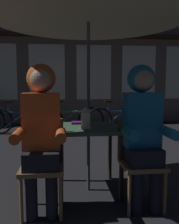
{
  "coord_description": "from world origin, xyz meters",
  "views": [
    {
      "loc": [
        -0.28,
        -2.68,
        1.2
      ],
      "look_at": [
        0.0,
        -0.11,
        0.92
      ],
      "focal_mm": 39.14,
      "sensor_mm": 36.0,
      "label": 1
    }
  ],
  "objects": [
    {
      "name": "patio_umbrella",
      "position": [
        0.0,
        0.0,
        2.06
      ],
      "size": [
        2.1,
        2.1,
        2.31
      ],
      "color": "#4C4C51",
      "rests_on": "ground_plane"
    },
    {
      "name": "book",
      "position": [
        -0.08,
        0.21,
        0.75
      ],
      "size": [
        0.2,
        0.15,
        0.02
      ],
      "primitive_type": "cube",
      "rotation": [
        0.0,
        0.0,
        -0.03
      ],
      "color": "#661E7A",
      "rests_on": "cafe_table"
    },
    {
      "name": "cafe_table",
      "position": [
        0.0,
        0.0,
        0.64
      ],
      "size": [
        0.72,
        0.72,
        0.74
      ],
      "color": "#42664C",
      "rests_on": "ground_plane"
    },
    {
      "name": "chair_right",
      "position": [
        0.48,
        -0.37,
        0.49
      ],
      "size": [
        0.4,
        0.4,
        0.87
      ],
      "color": "olive",
      "rests_on": "ground_plane"
    },
    {
      "name": "person_left_hooded",
      "position": [
        -0.48,
        -0.43,
        0.85
      ],
      "size": [
        0.45,
        0.56,
        1.4
      ],
      "color": "black",
      "rests_on": "ground_plane"
    },
    {
      "name": "chair_left",
      "position": [
        -0.48,
        -0.37,
        0.49
      ],
      "size": [
        0.4,
        0.4,
        0.87
      ],
      "color": "olive",
      "rests_on": "ground_plane"
    },
    {
      "name": "bicycle_third",
      "position": [
        -0.1,
        3.33,
        0.35
      ],
      "size": [
        1.68,
        0.1,
        0.84
      ],
      "color": "black",
      "rests_on": "ground_plane"
    },
    {
      "name": "ground_plane",
      "position": [
        0.0,
        0.0,
        0.0
      ],
      "size": [
        60.0,
        60.0,
        0.0
      ],
      "primitive_type": "plane",
      "color": "#232326"
    },
    {
      "name": "bicycle_second",
      "position": [
        -1.32,
        3.32,
        0.35
      ],
      "size": [
        1.67,
        0.31,
        0.84
      ],
      "color": "black",
      "rests_on": "ground_plane"
    },
    {
      "name": "lantern",
      "position": [
        -0.04,
        -0.11,
        0.86
      ],
      "size": [
        0.11,
        0.11,
        0.23
      ],
      "color": "white",
      "rests_on": "cafe_table"
    },
    {
      "name": "shopfront_building",
      "position": [
        -0.03,
        5.4,
        3.09
      ],
      "size": [
        10.0,
        0.93,
        6.2
      ],
      "color": "#6B5B4C",
      "rests_on": "ground_plane"
    },
    {
      "name": "person_right_hooded",
      "position": [
        0.48,
        -0.43,
        0.85
      ],
      "size": [
        0.45,
        0.56,
        1.4
      ],
      "color": "black",
      "rests_on": "ground_plane"
    },
    {
      "name": "bicycle_fourth",
      "position": [
        1.11,
        3.28,
        0.35
      ],
      "size": [
        1.67,
        0.27,
        0.84
      ],
      "color": "black",
      "rests_on": "ground_plane"
    }
  ]
}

